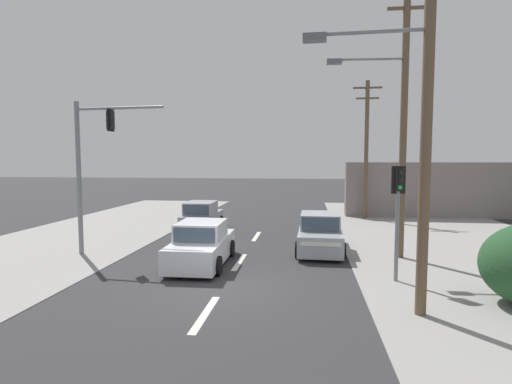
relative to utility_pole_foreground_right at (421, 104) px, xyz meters
The scene contains 14 objects.
ground_plane 7.25m from the utility_pole_foreground_right, 164.27° to the left, with size 140.00×140.00×0.00m, color #303033.
lane_dash_near 7.13m from the utility_pole_foreground_right, behind, with size 0.20×2.40×0.01m, color silver.
lane_dash_mid 8.37m from the utility_pole_foreground_right, 138.72° to the left, with size 0.20×2.40×0.01m, color silver.
lane_dash_far 11.80m from the utility_pole_foreground_right, 118.12° to the left, with size 0.20×2.40×0.01m, color silver.
kerb_left_verge 15.41m from the utility_pole_foreground_right, 158.18° to the left, with size 8.00×40.00×0.02m, color gray.
utility_pole_foreground_right is the anchor object (origin of this frame).
utility_pole_midground_right 5.91m from the utility_pole_foreground_right, 81.83° to the left, with size 3.78×0.43×10.38m.
utility_pole_background_right 16.35m from the utility_pole_foreground_right, 86.04° to the left, with size 1.80×0.26×8.72m.
traffic_signal_mast 12.02m from the utility_pole_foreground_right, 156.29° to the left, with size 3.68×0.45×6.00m.
pedestal_signal_right_kerb 3.75m from the utility_pole_foreground_right, 86.92° to the left, with size 0.44×0.31×3.56m.
shopfront_wall_far 18.69m from the utility_pole_foreground_right, 71.09° to the left, with size 12.00×1.00×3.60m, color gray.
sedan_crossing_left 8.60m from the utility_pole_foreground_right, 148.17° to the left, with size 1.95×4.27×1.56m.
hatchback_oncoming_near 14.34m from the utility_pole_foreground_right, 126.82° to the left, with size 1.81×3.66×1.53m.
sedan_oncoming_mid 8.18m from the utility_pole_foreground_right, 107.11° to the left, with size 1.97×4.28×1.56m.
Camera 1 is at (2.42, -11.21, 3.73)m, focal length 28.00 mm.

